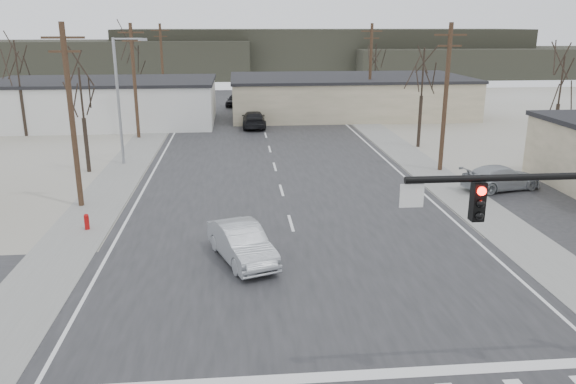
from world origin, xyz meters
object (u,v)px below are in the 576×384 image
at_px(car_far_b, 235,100).
at_px(fire_hydrant, 87,222).
at_px(car_far_a, 254,119).
at_px(sedan_crossing, 242,243).
at_px(car_parked_silver, 501,178).

bearing_deg(car_far_b, fire_hydrant, -87.26).
bearing_deg(car_far_b, car_far_a, -70.93).
relative_size(fire_hydrant, sedan_crossing, 0.18).
bearing_deg(car_far_a, fire_hydrant, 71.40).
height_order(fire_hydrant, car_parked_silver, car_parked_silver).
distance_m(sedan_crossing, car_parked_silver, 18.71).
height_order(sedan_crossing, car_far_a, car_far_a).
bearing_deg(fire_hydrant, car_parked_silver, 11.89).
bearing_deg(fire_hydrant, car_far_a, 71.85).
bearing_deg(car_parked_silver, fire_hydrant, 87.93).
bearing_deg(sedan_crossing, car_far_a, 67.68).
height_order(fire_hydrant, sedan_crossing, sedan_crossing).
bearing_deg(car_parked_silver, car_far_b, 8.89).
xyz_separation_m(fire_hydrant, car_far_b, (7.40, 43.77, 0.33)).
xyz_separation_m(car_far_b, car_parked_silver, (16.34, -38.77, -0.00)).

